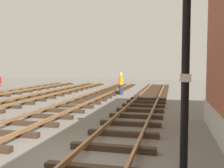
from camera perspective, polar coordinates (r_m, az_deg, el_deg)
ground_plane at (r=7.14m, az=-5.85°, el=-16.08°), size 80.00×80.00×0.00m
track_near_building at (r=6.95m, az=-1.41°, el=-15.50°), size 2.50×51.38×0.32m
signal_mast at (r=6.11m, az=15.91°, el=10.88°), size 0.36×0.40×5.07m
track_worker_foreground at (r=21.79m, az=1.98°, el=0.07°), size 0.40×0.40×1.87m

